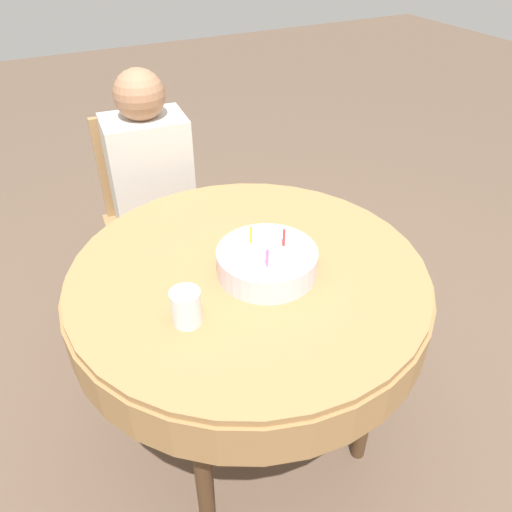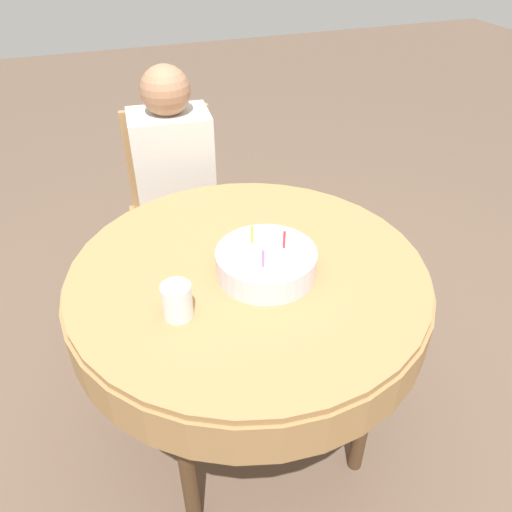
% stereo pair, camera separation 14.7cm
% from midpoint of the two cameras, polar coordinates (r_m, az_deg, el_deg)
% --- Properties ---
extents(ground_plane, '(12.00, 12.00, 0.00)m').
position_cam_midpoint_polar(ground_plane, '(2.07, 1.46, -18.55)').
color(ground_plane, brown).
extents(dining_table, '(1.10, 1.10, 0.77)m').
position_cam_midpoint_polar(dining_table, '(1.56, 1.83, -4.08)').
color(dining_table, '#9E7547').
rests_on(dining_table, ground_plane).
extents(chair, '(0.48, 0.48, 0.91)m').
position_cam_midpoint_polar(chair, '(2.38, -7.35, 5.69)').
color(chair, '#A37A4C').
rests_on(chair, ground_plane).
extents(person, '(0.35, 0.36, 1.15)m').
position_cam_midpoint_polar(person, '(2.20, -7.36, 8.98)').
color(person, '#9E7051').
rests_on(person, ground_plane).
extents(birthday_cake, '(0.30, 0.30, 0.13)m').
position_cam_midpoint_polar(birthday_cake, '(1.46, 4.05, -0.86)').
color(birthday_cake, silver).
rests_on(birthday_cake, dining_table).
extents(drinking_glass, '(0.08, 0.08, 0.10)m').
position_cam_midpoint_polar(drinking_glass, '(1.32, -5.87, -5.26)').
color(drinking_glass, silver).
rests_on(drinking_glass, dining_table).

